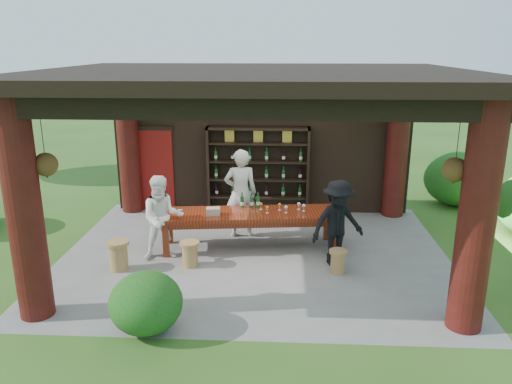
# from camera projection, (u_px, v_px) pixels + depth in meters

# --- Properties ---
(ground) EXTENTS (90.00, 90.00, 0.00)m
(ground) POSITION_uv_depth(u_px,v_px,m) (255.00, 255.00, 9.68)
(ground) COLOR #2D5119
(ground) RESTS_ON ground
(pavilion) EXTENTS (7.50, 6.00, 3.60)m
(pavilion) POSITION_uv_depth(u_px,v_px,m) (255.00, 142.00, 9.48)
(pavilion) COLOR slate
(pavilion) RESTS_ON ground
(wine_shelf) EXTENTS (2.39, 0.36, 2.10)m
(wine_shelf) POSITION_uv_depth(u_px,v_px,m) (258.00, 171.00, 11.73)
(wine_shelf) COLOR black
(wine_shelf) RESTS_ON ground
(tasting_table) EXTENTS (3.55, 1.28, 0.75)m
(tasting_table) POSITION_uv_depth(u_px,v_px,m) (250.00, 218.00, 9.84)
(tasting_table) COLOR #5C1A0D
(tasting_table) RESTS_ON ground
(stool_near_left) EXTENTS (0.36, 0.36, 0.47)m
(stool_near_left) POSITION_uv_depth(u_px,v_px,m) (190.00, 253.00, 9.11)
(stool_near_left) COLOR olive
(stool_near_left) RESTS_ON ground
(stool_near_right) EXTENTS (0.32, 0.32, 0.43)m
(stool_near_right) POSITION_uv_depth(u_px,v_px,m) (338.00, 261.00, 8.86)
(stool_near_right) COLOR olive
(stool_near_right) RESTS_ON ground
(stool_far_left) EXTENTS (0.42, 0.42, 0.55)m
(stool_far_left) POSITION_uv_depth(u_px,v_px,m) (118.00, 255.00, 8.96)
(stool_far_left) COLOR olive
(stool_far_left) RESTS_ON ground
(host) EXTENTS (0.75, 0.56, 1.87)m
(host) POSITION_uv_depth(u_px,v_px,m) (241.00, 193.00, 10.40)
(host) COLOR beige
(host) RESTS_ON ground
(guest_woman) EXTENTS (0.93, 0.82, 1.62)m
(guest_woman) POSITION_uv_depth(u_px,v_px,m) (162.00, 218.00, 9.30)
(guest_woman) COLOR white
(guest_woman) RESTS_ON ground
(guest_man) EXTENTS (1.19, 0.98, 1.61)m
(guest_man) POSITION_uv_depth(u_px,v_px,m) (338.00, 223.00, 9.04)
(guest_man) COLOR black
(guest_man) RESTS_ON ground
(table_bottles) EXTENTS (0.40, 0.12, 0.31)m
(table_bottles) POSITION_uv_depth(u_px,v_px,m) (251.00, 200.00, 10.07)
(table_bottles) COLOR #194C1E
(table_bottles) RESTS_ON tasting_table
(table_glasses) EXTENTS (0.92, 0.33, 0.15)m
(table_glasses) POSITION_uv_depth(u_px,v_px,m) (283.00, 207.00, 9.85)
(table_glasses) COLOR silver
(table_glasses) RESTS_ON tasting_table
(napkin_basket) EXTENTS (0.28, 0.21, 0.14)m
(napkin_basket) POSITION_uv_depth(u_px,v_px,m) (213.00, 211.00, 9.63)
(napkin_basket) COLOR #BF6672
(napkin_basket) RESTS_ON tasting_table
(shrubs) EXTENTS (15.34, 7.87, 1.36)m
(shrubs) POSITION_uv_depth(u_px,v_px,m) (347.00, 213.00, 10.40)
(shrubs) COLOR #194C14
(shrubs) RESTS_ON ground
(trees) EXTENTS (22.65, 10.57, 4.80)m
(trees) POSITION_uv_depth(u_px,v_px,m) (414.00, 72.00, 10.54)
(trees) COLOR #3F2819
(trees) RESTS_ON ground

